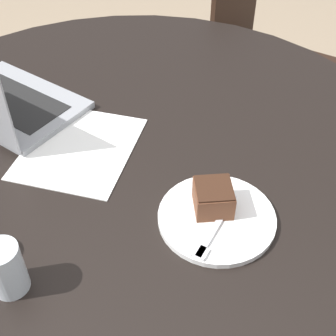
{
  "coord_description": "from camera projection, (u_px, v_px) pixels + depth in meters",
  "views": [
    {
      "loc": [
        -0.68,
        -0.45,
        1.46
      ],
      "look_at": [
        -0.05,
        -0.13,
        0.8
      ],
      "focal_mm": 50.0,
      "sensor_mm": 36.0,
      "label": 1
    }
  ],
  "objects": [
    {
      "name": "ground_plane",
      "position": [
        140.0,
        318.0,
        1.59
      ],
      "size": [
        12.0,
        12.0,
        0.0
      ],
      "primitive_type": "plane",
      "color": "gray"
    },
    {
      "name": "dining_table",
      "position": [
        129.0,
        182.0,
        1.15
      ],
      "size": [
        1.4,
        1.4,
        0.76
      ],
      "color": "black",
      "rests_on": "ground_plane"
    },
    {
      "name": "chair",
      "position": [
        260.0,
        61.0,
        1.91
      ],
      "size": [
        0.46,
        0.46,
        0.91
      ],
      "rotation": [
        0.0,
        0.0,
        9.33
      ],
      "color": "black",
      "rests_on": "ground_plane"
    },
    {
      "name": "paper_document",
      "position": [
        79.0,
        148.0,
        1.07
      ],
      "size": [
        0.32,
        0.29,
        0.0
      ],
      "rotation": [
        0.0,
        0.0,
        0.2
      ],
      "color": "white",
      "rests_on": "dining_table"
    },
    {
      "name": "plate",
      "position": [
        217.0,
        218.0,
        0.91
      ],
      "size": [
        0.23,
        0.23,
        0.01
      ],
      "color": "white",
      "rests_on": "dining_table"
    },
    {
      "name": "cake_slice",
      "position": [
        213.0,
        197.0,
        0.91
      ],
      "size": [
        0.1,
        0.1,
        0.06
      ],
      "rotation": [
        0.0,
        0.0,
        0.55
      ],
      "color": "brown",
      "rests_on": "plate"
    },
    {
      "name": "fork",
      "position": [
        213.0,
        232.0,
        0.88
      ],
      "size": [
        0.17,
        0.03,
        0.0
      ],
      "rotation": [
        0.0,
        0.0,
        3.12
      ],
      "color": "silver",
      "rests_on": "plate"
    },
    {
      "name": "water_glass",
      "position": [
        6.0,
        269.0,
        0.77
      ],
      "size": [
        0.06,
        0.06,
        0.1
      ],
      "color": "silver",
      "rests_on": "dining_table"
    }
  ]
}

